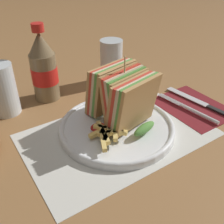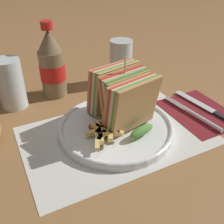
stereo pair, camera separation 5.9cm
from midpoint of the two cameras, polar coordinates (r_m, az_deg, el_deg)
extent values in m
plane|color=olive|center=(0.57, -2.75, -6.38)|extent=(4.00, 4.00, 0.00)
cube|color=silver|center=(0.59, -1.48, -5.02)|extent=(0.41, 0.26, 0.00)
cylinder|color=white|center=(0.60, -1.78, -3.62)|extent=(0.26, 0.26, 0.01)
torus|color=white|center=(0.59, -1.79, -3.08)|extent=(0.26, 0.26, 0.01)
cube|color=tan|center=(0.54, 2.70, 1.37)|extent=(0.12, 0.05, 0.12)
cube|color=#518E3D|center=(0.55, 2.09, 1.57)|extent=(0.12, 0.05, 0.12)
cube|color=beige|center=(0.55, 1.48, 1.75)|extent=(0.12, 0.05, 0.12)
cube|color=red|center=(0.56, 0.89, 1.94)|extent=(0.12, 0.05, 0.12)
cube|color=tan|center=(0.56, 0.31, 2.12)|extent=(0.12, 0.05, 0.12)
ellipsoid|color=#518E3D|center=(0.56, 4.05, -3.71)|extent=(0.07, 0.03, 0.02)
cube|color=tan|center=(0.56, 1.47, 2.20)|extent=(0.12, 0.05, 0.12)
cube|color=#518E3D|center=(0.57, 0.89, 2.60)|extent=(0.12, 0.05, 0.12)
cube|color=beige|center=(0.57, 0.32, 2.99)|extent=(0.12, 0.05, 0.12)
cube|color=red|center=(0.58, -0.24, 3.38)|extent=(0.12, 0.05, 0.12)
cube|color=tan|center=(0.58, -0.79, 3.76)|extent=(0.12, 0.05, 0.12)
ellipsoid|color=#518E3D|center=(0.59, 1.48, -1.57)|extent=(0.07, 0.03, 0.02)
cube|color=tan|center=(0.60, -2.18, 5.03)|extent=(0.12, 0.05, 0.12)
cube|color=#518E3D|center=(0.61, -2.69, 5.17)|extent=(0.12, 0.05, 0.12)
cube|color=beige|center=(0.62, -3.19, 5.30)|extent=(0.12, 0.05, 0.12)
cube|color=red|center=(0.62, -3.68, 5.43)|extent=(0.12, 0.05, 0.12)
cube|color=tan|center=(0.63, -4.16, 5.56)|extent=(0.12, 0.05, 0.12)
ellipsoid|color=#518E3D|center=(0.62, -0.84, 0.36)|extent=(0.07, 0.03, 0.02)
cylinder|color=tan|center=(0.57, -0.34, 4.90)|extent=(0.00, 0.00, 0.15)
cube|color=#E5C166|center=(0.57, -3.21, -3.54)|extent=(0.06, 0.04, 0.01)
cube|color=#E5C166|center=(0.55, -4.20, -5.13)|extent=(0.04, 0.05, 0.01)
cube|color=#E5C166|center=(0.56, -5.52, -4.36)|extent=(0.06, 0.01, 0.01)
cube|color=#E5C166|center=(0.54, -4.94, -4.75)|extent=(0.03, 0.07, 0.01)
cube|color=#E5C166|center=(0.52, -5.24, -6.53)|extent=(0.03, 0.05, 0.01)
cube|color=#E5C166|center=(0.54, -3.48, -4.69)|extent=(0.05, 0.03, 0.01)
cube|color=#E5C166|center=(0.55, -3.46, -3.93)|extent=(0.05, 0.06, 0.01)
cube|color=#E5C166|center=(0.56, -3.82, -2.78)|extent=(0.06, 0.05, 0.01)
cube|color=#E5C166|center=(0.54, -3.92, -4.65)|extent=(0.05, 0.05, 0.01)
cube|color=#E5C166|center=(0.55, -2.77, -4.18)|extent=(0.04, 0.06, 0.01)
ellipsoid|color=maroon|center=(0.57, -5.98, -3.42)|extent=(0.04, 0.03, 0.01)
cube|color=maroon|center=(0.71, 15.03, 1.05)|extent=(0.15, 0.19, 0.00)
cylinder|color=silver|center=(0.67, 16.03, -0.38)|extent=(0.02, 0.11, 0.01)
cylinder|color=silver|center=(0.71, 9.90, 2.51)|extent=(0.01, 0.07, 0.00)
cylinder|color=silver|center=(0.71, 10.11, 2.62)|extent=(0.01, 0.07, 0.00)
cylinder|color=silver|center=(0.71, 10.32, 2.72)|extent=(0.01, 0.07, 0.00)
cylinder|color=silver|center=(0.72, 10.53, 2.82)|extent=(0.01, 0.07, 0.00)
cube|color=black|center=(0.70, 20.73, -0.21)|extent=(0.02, 0.09, 0.00)
cube|color=silver|center=(0.74, 13.84, 3.24)|extent=(0.03, 0.13, 0.00)
cylinder|color=#7A6647|center=(0.73, -16.66, 7.28)|extent=(0.07, 0.07, 0.13)
cylinder|color=red|center=(0.73, -16.74, 7.72)|extent=(0.07, 0.07, 0.04)
cone|color=#7A6647|center=(0.70, -17.87, 14.02)|extent=(0.06, 0.06, 0.06)
cylinder|color=red|center=(0.69, -18.43, 17.03)|extent=(0.03, 0.03, 0.02)
cylinder|color=silver|center=(0.79, -2.32, 10.90)|extent=(0.07, 0.07, 0.13)
cylinder|color=black|center=(0.81, -2.26, 8.17)|extent=(0.06, 0.06, 0.04)
cylinder|color=silver|center=(0.70, -25.00, 4.35)|extent=(0.07, 0.07, 0.13)
cylinder|color=black|center=(0.72, -24.23, 1.43)|extent=(0.06, 0.06, 0.04)
camera|label=1|loc=(0.03, -92.86, -1.87)|focal=42.00mm
camera|label=2|loc=(0.03, 87.14, 1.87)|focal=42.00mm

